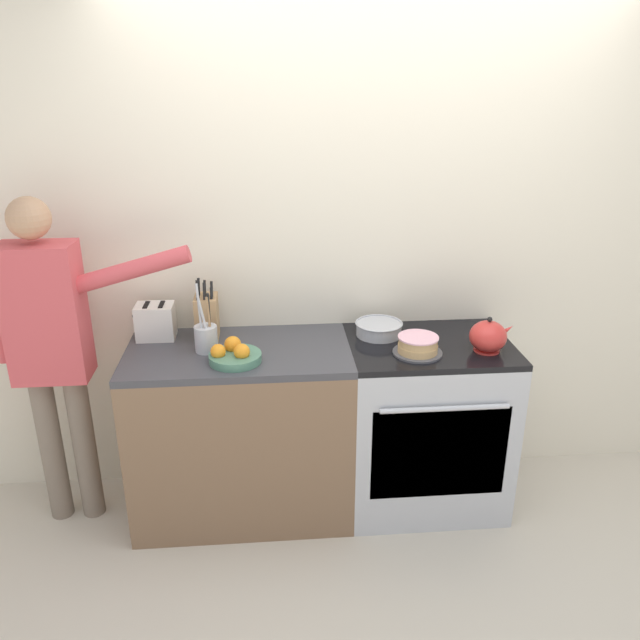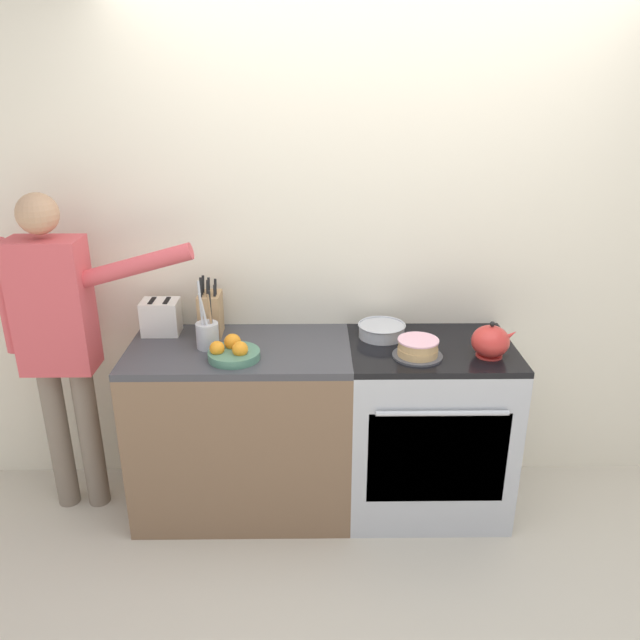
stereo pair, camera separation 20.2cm
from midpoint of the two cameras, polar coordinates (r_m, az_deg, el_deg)
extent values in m
plane|color=beige|center=(3.27, 7.08, -19.22)|extent=(16.00, 16.00, 0.00)
cube|color=silver|center=(3.20, 6.74, 6.44)|extent=(8.00, 0.04, 2.60)
cube|color=brown|center=(3.24, -5.23, -10.10)|extent=(1.07, 0.59, 0.87)
cube|color=#3D3D42|center=(3.02, -5.52, -2.81)|extent=(1.07, 0.59, 0.03)
cube|color=#B7BABF|center=(3.29, 11.47, -9.80)|extent=(0.80, 0.59, 0.87)
cube|color=black|center=(3.04, 12.60, -12.27)|extent=(0.65, 0.01, 0.48)
cylinder|color=#B7BABF|center=(2.89, 13.11, -8.34)|extent=(0.60, 0.02, 0.02)
cube|color=black|center=(3.09, 12.07, -2.63)|extent=(0.80, 0.59, 0.03)
cylinder|color=#4C4C51|center=(2.95, 10.84, -3.25)|extent=(0.23, 0.23, 0.01)
cylinder|color=tan|center=(2.94, 10.87, -2.85)|extent=(0.19, 0.19, 0.03)
cylinder|color=tan|center=(2.93, 10.92, -2.23)|extent=(0.18, 0.18, 0.03)
cylinder|color=#EFB2C1|center=(2.92, 10.95, -1.84)|extent=(0.19, 0.19, 0.01)
cylinder|color=red|center=(3.04, 17.04, -3.12)|extent=(0.12, 0.12, 0.01)
ellipsoid|color=red|center=(3.01, 17.19, -1.90)|extent=(0.18, 0.18, 0.15)
cone|color=red|center=(3.03, 18.74, -1.42)|extent=(0.09, 0.04, 0.08)
sphere|color=black|center=(2.98, 17.36, -0.37)|extent=(0.02, 0.02, 0.02)
cylinder|color=#B7BABF|center=(3.13, 7.49, -1.04)|extent=(0.23, 0.23, 0.06)
torus|color=#B7BABF|center=(3.12, 7.52, -0.46)|extent=(0.24, 0.24, 0.01)
cube|color=tan|center=(3.14, -8.16, 0.51)|extent=(0.11, 0.15, 0.22)
cylinder|color=black|center=(3.06, -9.01, 2.94)|extent=(0.01, 0.04, 0.10)
cylinder|color=black|center=(3.06, -8.39, 2.84)|extent=(0.01, 0.04, 0.08)
cylinder|color=black|center=(3.06, -7.77, 2.65)|extent=(0.01, 0.03, 0.06)
cylinder|color=black|center=(3.09, -8.91, 3.03)|extent=(0.01, 0.04, 0.08)
cylinder|color=black|center=(3.09, -8.32, 3.06)|extent=(0.01, 0.04, 0.08)
cylinder|color=black|center=(3.08, -7.71, 3.02)|extent=(0.01, 0.04, 0.08)
cylinder|color=black|center=(3.12, -8.83, 3.25)|extent=(0.01, 0.04, 0.09)
cylinder|color=#B7BABF|center=(3.01, -8.36, -1.43)|extent=(0.11, 0.11, 0.13)
cylinder|color=black|center=(2.97, -8.06, 0.49)|extent=(0.02, 0.05, 0.25)
cylinder|color=#A37A51|center=(2.96, -8.08, 0.26)|extent=(0.02, 0.03, 0.23)
cylinder|color=#B7BABF|center=(2.95, -8.89, 0.77)|extent=(0.03, 0.05, 0.29)
cylinder|color=#B7BABF|center=(2.95, -8.55, 0.20)|extent=(0.05, 0.02, 0.24)
cylinder|color=#4C7F66|center=(2.89, -5.88, -3.23)|extent=(0.24, 0.24, 0.04)
sphere|color=orange|center=(2.85, -5.31, -2.71)|extent=(0.07, 0.07, 0.07)
sphere|color=orange|center=(2.92, -6.06, -2.04)|extent=(0.08, 0.08, 0.08)
sphere|color=orange|center=(2.87, -7.42, -2.62)|extent=(0.07, 0.07, 0.07)
cube|color=silver|center=(3.21, -12.60, 0.24)|extent=(0.18, 0.14, 0.17)
cube|color=black|center=(3.19, -13.38, 1.72)|extent=(0.02, 0.10, 0.00)
cube|color=black|center=(3.17, -12.08, 1.74)|extent=(0.02, 0.10, 0.00)
cube|color=black|center=(3.22, -14.39, 0.80)|extent=(0.02, 0.02, 0.01)
cylinder|color=#7A6B5B|center=(3.47, -21.21, -10.03)|extent=(0.11, 0.11, 0.79)
cylinder|color=#7A6B5B|center=(3.42, -18.66, -10.17)|extent=(0.11, 0.11, 0.79)
cube|color=#D14C51|center=(3.15, -21.57, 1.16)|extent=(0.34, 0.20, 0.65)
cylinder|color=#D14C51|center=(3.21, -25.19, 1.93)|extent=(0.08, 0.08, 0.55)
cylinder|color=#D14C51|center=(2.97, -14.77, 4.77)|extent=(0.55, 0.08, 0.22)
sphere|color=tan|center=(3.03, -22.70, 8.95)|extent=(0.19, 0.19, 0.19)
camera|label=1|loc=(0.10, -88.02, 0.78)|focal=35.00mm
camera|label=2|loc=(0.10, 91.98, -0.78)|focal=35.00mm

